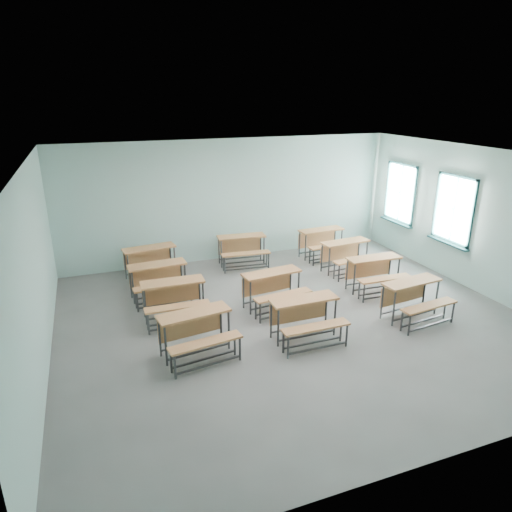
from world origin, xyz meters
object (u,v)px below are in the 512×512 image
at_px(desk_unit_r0c1, 306,314).
at_px(desk_unit_r2c0, 159,276).
at_px(desk_unit_r1c0, 174,295).
at_px(desk_unit_r1c2, 376,269).
at_px(desk_unit_r0c0, 197,328).
at_px(desk_unit_r3c2, 323,239).
at_px(desk_unit_r1c1, 274,285).
at_px(desk_unit_r3c1, 242,246).
at_px(desk_unit_r3c0, 151,258).
at_px(desk_unit_r0c2, 415,295).
at_px(desk_unit_r2c2, 347,252).

xyz_separation_m(desk_unit_r0c1, desk_unit_r2c0, (-2.21, 2.72, 0.00)).
distance_m(desk_unit_r1c0, desk_unit_r1c2, 4.55).
distance_m(desk_unit_r0c0, desk_unit_r0c1, 1.99).
bearing_deg(desk_unit_r3c2, desk_unit_r1c1, -138.62).
relative_size(desk_unit_r2c0, desk_unit_r3c2, 1.00).
bearing_deg(desk_unit_r3c2, desk_unit_r2c0, -169.60).
bearing_deg(desk_unit_r1c2, desk_unit_r3c1, 133.02).
relative_size(desk_unit_r1c0, desk_unit_r2c0, 0.98).
relative_size(desk_unit_r3c1, desk_unit_r3c2, 1.02).
distance_m(desk_unit_r1c0, desk_unit_r3c0, 2.30).
xyz_separation_m(desk_unit_r0c1, desk_unit_r1c0, (-2.08, 1.63, 0.00)).
bearing_deg(desk_unit_r1c0, desk_unit_r0c1, -36.33).
bearing_deg(desk_unit_r1c1, desk_unit_r3c0, 124.12).
bearing_deg(desk_unit_r2c0, desk_unit_r3c1, 25.89).
height_order(desk_unit_r0c2, desk_unit_r3c2, same).
xyz_separation_m(desk_unit_r0c2, desk_unit_r3c1, (-2.20, 4.07, 0.00)).
height_order(desk_unit_r3c1, desk_unit_r3c2, same).
relative_size(desk_unit_r3c0, desk_unit_r3c2, 1.04).
relative_size(desk_unit_r1c0, desk_unit_r1c1, 0.96).
height_order(desk_unit_r1c2, desk_unit_r3c1, same).
bearing_deg(desk_unit_r1c0, desk_unit_r2c2, 14.76).
relative_size(desk_unit_r0c0, desk_unit_r2c0, 1.04).
bearing_deg(desk_unit_r2c2, desk_unit_r1c0, -171.75).
distance_m(desk_unit_r0c1, desk_unit_r1c2, 2.84).
distance_m(desk_unit_r0c1, desk_unit_r3c2, 4.55).
height_order(desk_unit_r1c1, desk_unit_r2c0, same).
distance_m(desk_unit_r1c0, desk_unit_r1c1, 2.05).
bearing_deg(desk_unit_r1c1, desk_unit_r1c0, 167.36).
bearing_deg(desk_unit_r0c2, desk_unit_r0c0, 171.38).
bearing_deg(desk_unit_r3c0, desk_unit_r0c0, -94.61).
distance_m(desk_unit_r1c1, desk_unit_r2c2, 2.84).
height_order(desk_unit_r0c0, desk_unit_r0c2, same).
distance_m(desk_unit_r1c1, desk_unit_r1c2, 2.50).
relative_size(desk_unit_r0c1, desk_unit_r1c2, 0.98).
xyz_separation_m(desk_unit_r0c2, desk_unit_r2c2, (0.11, 2.70, 0.00)).
bearing_deg(desk_unit_r0c0, desk_unit_r1c2, 7.98).
height_order(desk_unit_r0c2, desk_unit_r2c2, same).
relative_size(desk_unit_r1c2, desk_unit_r2c0, 0.99).
xyz_separation_m(desk_unit_r0c0, desk_unit_r3c1, (2.15, 3.90, 0.00)).
xyz_separation_m(desk_unit_r1c2, desk_unit_r3c1, (-2.28, 2.63, 0.00)).
bearing_deg(desk_unit_r2c0, desk_unit_r0c1, -54.29).
height_order(desk_unit_r3c0, desk_unit_r3c1, same).
bearing_deg(desk_unit_r3c1, desk_unit_r1c0, -127.47).
relative_size(desk_unit_r1c0, desk_unit_r1c2, 1.00).
xyz_separation_m(desk_unit_r1c0, desk_unit_r3c0, (-0.11, 2.30, 0.00)).
distance_m(desk_unit_r0c1, desk_unit_r0c2, 2.38).
bearing_deg(desk_unit_r0c0, desk_unit_r2c2, 21.58).
distance_m(desk_unit_r0c0, desk_unit_r1c1, 2.31).
height_order(desk_unit_r2c0, desk_unit_r3c0, same).
relative_size(desk_unit_r0c2, desk_unit_r3c0, 0.99).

